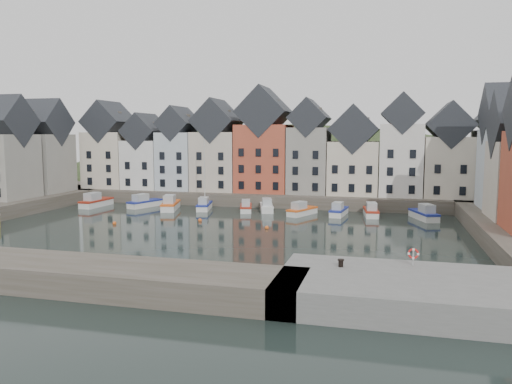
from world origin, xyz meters
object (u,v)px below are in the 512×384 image
(boat_d, at_px, (204,205))
(life_ring_post, at_px, (413,254))
(boat_a, at_px, (96,202))
(mooring_bollard, at_px, (341,263))

(boat_d, distance_m, life_ring_post, 45.48)
(boat_d, relative_size, life_ring_post, 8.63)
(boat_a, bearing_deg, life_ring_post, -31.67)
(boat_a, relative_size, mooring_bollard, 12.33)
(life_ring_post, bearing_deg, mooring_bollard, -161.58)
(mooring_bollard, relative_size, life_ring_post, 0.43)
(mooring_bollard, distance_m, life_ring_post, 5.47)
(boat_d, bearing_deg, boat_a, 172.03)
(boat_a, relative_size, life_ring_post, 5.31)
(boat_a, distance_m, life_ring_post, 58.18)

